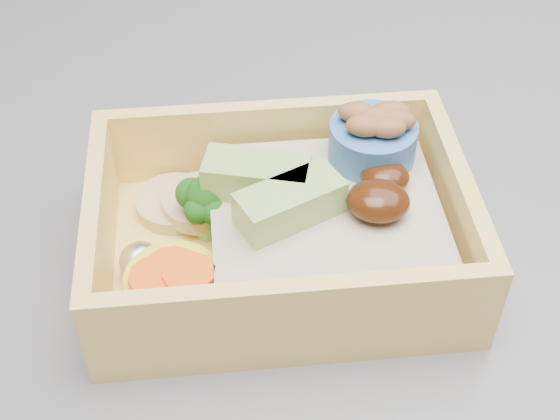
{
  "coord_description": "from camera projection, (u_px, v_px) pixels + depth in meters",
  "views": [
    {
      "loc": [
        -0.19,
        -0.41,
        1.23
      ],
      "look_at": [
        -0.21,
        -0.12,
        0.96
      ],
      "focal_mm": 50.0,
      "sensor_mm": 36.0,
      "label": 1
    }
  ],
  "objects": [
    {
      "name": "bento_box",
      "position": [
        291.0,
        224.0,
        0.41
      ],
      "size": [
        0.21,
        0.17,
        0.07
      ],
      "rotation": [
        0.0,
        0.0,
        0.17
      ],
      "color": "#FFD469",
      "rests_on": "island"
    }
  ]
}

